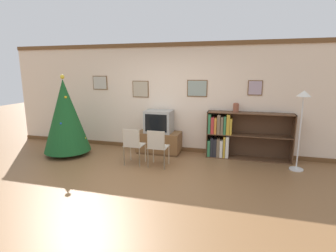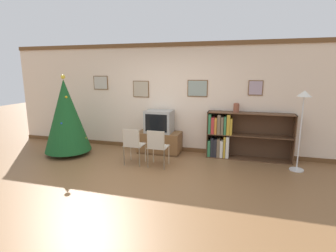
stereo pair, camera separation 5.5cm
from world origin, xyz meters
TOP-DOWN VIEW (x-y plane):
  - ground_plane at (0.00, 0.00)m, footprint 24.00×24.00m
  - wall_back at (-0.00, 2.17)m, footprint 8.97×0.11m
  - christmas_tree at (-2.30, 1.10)m, footprint 1.10×1.10m
  - tv_console at (-0.17, 1.83)m, footprint 1.07×0.54m
  - television at (-0.17, 1.83)m, footprint 0.66×0.50m
  - folding_chair_left at (-0.45, 0.83)m, footprint 0.40×0.40m
  - folding_chair_right at (0.10, 0.83)m, footprint 0.40×0.40m
  - bookshelf at (1.60, 1.93)m, footprint 1.91×0.36m
  - vase at (1.65, 1.94)m, footprint 0.13×0.13m
  - standing_lamp at (2.94, 1.46)m, footprint 0.28×0.28m

SIDE VIEW (x-z plane):
  - ground_plane at x=0.00m, z-range 0.00..0.00m
  - tv_console at x=-0.17m, z-range 0.00..0.53m
  - folding_chair_left at x=-0.45m, z-range 0.06..0.88m
  - folding_chair_right at x=0.10m, z-range 0.06..0.88m
  - bookshelf at x=1.60m, z-range -0.01..1.08m
  - television at x=-0.17m, z-range 0.53..1.08m
  - christmas_tree at x=-2.30m, z-range -0.01..1.93m
  - vase at x=1.65m, z-range 1.10..1.31m
  - standing_lamp at x=2.94m, z-range 0.44..2.09m
  - wall_back at x=0.00m, z-range 0.00..2.70m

